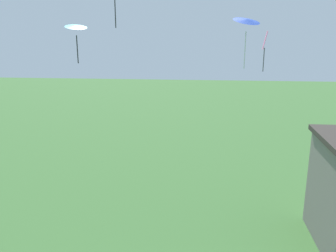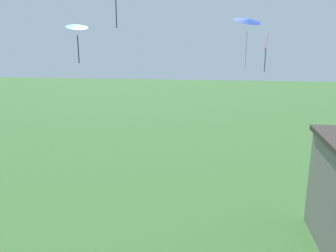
# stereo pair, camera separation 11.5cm
# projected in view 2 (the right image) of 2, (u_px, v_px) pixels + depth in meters

# --- Properties ---
(kite_cyan_delta) EXTENTS (1.38, 1.38, 1.79)m
(kite_cyan_delta) POSITION_uv_depth(u_px,v_px,m) (77.00, 27.00, 16.80)
(kite_cyan_delta) COLOR #2DB2C6
(kite_blue_delta) EXTENTS (1.76, 1.75, 2.50)m
(kite_blue_delta) POSITION_uv_depth(u_px,v_px,m) (248.00, 21.00, 17.57)
(kite_blue_delta) COLOR blue
(kite_pink_diamond) EXTENTS (0.30, 0.76, 2.23)m
(kite_pink_diamond) POSITION_uv_depth(u_px,v_px,m) (266.00, 44.00, 20.65)
(kite_pink_diamond) COLOR pink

